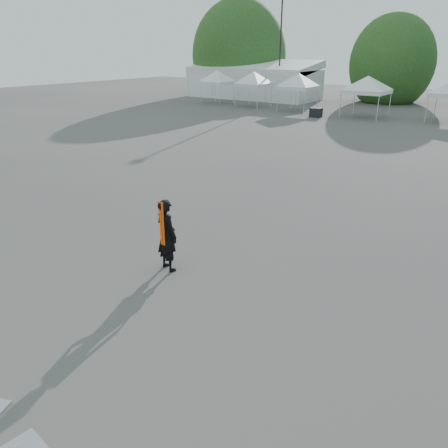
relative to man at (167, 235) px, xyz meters
The scene contains 11 objects.
ground 2.55m from the man, 72.53° to the left, with size 120.00×120.00×0.00m, color #474442.
marquee 42.92m from the man, 119.75° to the left, with size 15.00×6.25×4.23m.
light_pole_west 40.45m from the man, 115.50° to the left, with size 0.60×0.25×10.30m.
tree_far_w 47.67m from the man, 122.14° to the left, with size 4.80×4.80×7.30m.
tree_mid_w 42.98m from the man, 99.79° to the left, with size 4.16×4.16×6.33m.
tent_a 37.25m from the man, 124.94° to the left, with size 3.75×3.75×3.88m.
tent_b 34.72m from the man, 118.93° to the left, with size 3.94×3.94×3.88m.
tent_c 32.13m from the man, 111.35° to the left, with size 4.08×4.08×3.88m.
tent_d 30.23m from the man, 100.16° to the left, with size 4.66×4.66×3.88m.
man is the anchor object (origin of this frame).
crate_west 28.83m from the man, 107.53° to the left, with size 0.97×0.76×0.76m, color black.
Camera 1 is at (6.48, -9.63, 5.38)m, focal length 35.00 mm.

